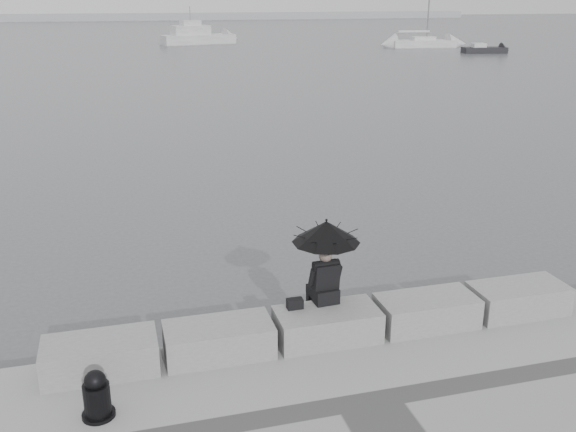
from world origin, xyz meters
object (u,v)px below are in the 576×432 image
object	(u,v)px
motor_cruiser	(198,36)
small_motorboat	(484,50)
seated_person	(326,244)
sailboat_right	(423,43)
mooring_bollard	(97,398)

from	to	relation	value
motor_cruiser	small_motorboat	xyz separation A→B (m)	(26.49, -21.09, -0.57)
seated_person	motor_cruiser	size ratio (longest dim) A/B	0.15
seated_person	sailboat_right	bearing A→B (deg)	57.94
sailboat_right	small_motorboat	world-z (taller)	sailboat_right
seated_person	sailboat_right	distance (m)	68.17
mooring_bollard	small_motorboat	distance (m)	64.92
seated_person	sailboat_right	xyz separation A→B (m)	(32.09, 60.13, -1.45)
mooring_bollard	sailboat_right	bearing A→B (deg)	59.94
sailboat_right	motor_cruiser	bearing A→B (deg)	159.07
motor_cruiser	small_motorboat	size ratio (longest dim) A/B	2.00
sailboat_right	seated_person	bearing A→B (deg)	-112.13
seated_person	small_motorboat	size ratio (longest dim) A/B	0.30
mooring_bollard	small_motorboat	size ratio (longest dim) A/B	0.14
motor_cruiser	small_motorboat	distance (m)	33.86
mooring_bollard	motor_cruiser	world-z (taller)	motor_cruiser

